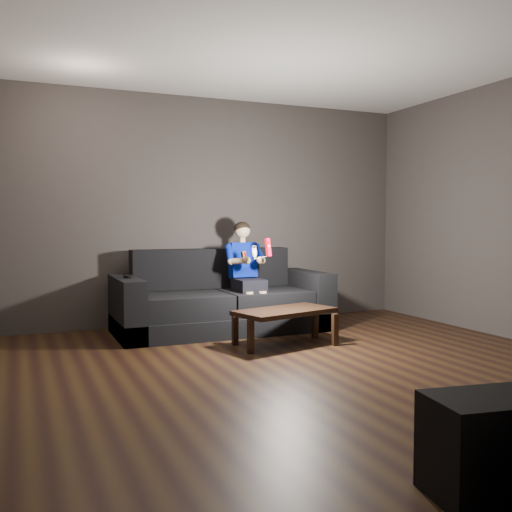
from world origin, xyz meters
name	(u,v)px	position (x,y,z in m)	size (l,w,h in m)	color
floor	(312,369)	(0.00, 0.00, 0.00)	(5.00, 5.00, 0.00)	black
back_wall	(214,211)	(0.00, 2.50, 1.35)	(5.00, 0.04, 2.70)	#403937
ceiling	(314,35)	(0.00, 0.00, 2.70)	(5.00, 5.00, 0.02)	silver
sofa	(222,304)	(-0.12, 1.89, 0.30)	(2.34, 1.01, 0.91)	black
child	(246,265)	(0.14, 1.82, 0.74)	(0.44, 0.54, 1.09)	black
wii_remote_red	(268,247)	(0.23, 1.40, 0.95)	(0.06, 0.08, 0.20)	red
nunchuk_white	(254,252)	(0.07, 1.41, 0.90)	(0.06, 0.09, 0.15)	white
wii_remote_black	(127,277)	(-1.18, 1.81, 0.65)	(0.06, 0.15, 0.03)	black
coffee_table	(285,314)	(0.20, 0.93, 0.31)	(1.08, 0.73, 0.36)	black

